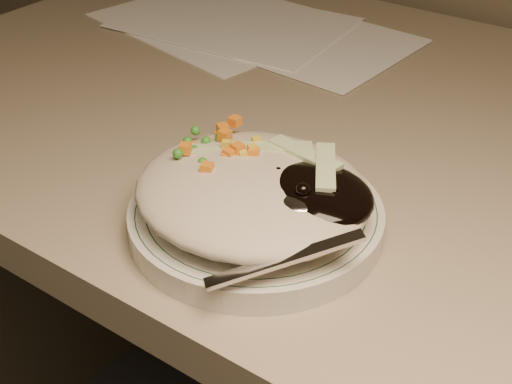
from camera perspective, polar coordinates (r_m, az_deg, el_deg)
The scene contains 5 objects.
desk at distance 0.84m, azimuth 15.16°, elevation -8.99°, with size 1.40×0.70×0.74m.
plate at distance 0.58m, azimuth -0.00°, elevation -2.13°, with size 0.21×0.21×0.02m, color silver.
plate_rim at distance 0.58m, azimuth -0.00°, elevation -1.32°, with size 0.20×0.20×0.00m.
meal at distance 0.56m, azimuth 0.31°, elevation 0.30°, with size 0.21×0.19×0.05m.
papers at distance 0.99m, azimuth -0.91°, elevation 13.04°, with size 0.45×0.27×0.00m.
Camera 1 is at (0.17, 0.77, 1.09)m, focal length 50.00 mm.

